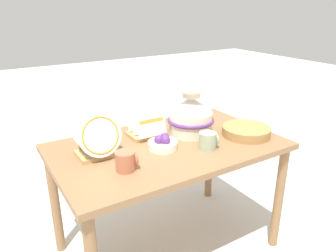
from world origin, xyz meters
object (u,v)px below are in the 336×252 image
object	(u,v)px
dish_rack_round_plates	(97,138)
wicker_charger_stack	(246,131)
mug_terracotta_glaze	(126,161)
dish_rack_square_plates	(146,126)
ceramic_vase	(191,115)
mug_sage_glaze	(208,141)
fruit_bowl	(163,143)

from	to	relation	value
dish_rack_round_plates	wicker_charger_stack	bearing A→B (deg)	-13.24
dish_rack_round_plates	mug_terracotta_glaze	size ratio (longest dim) A/B	2.36
dish_rack_round_plates	dish_rack_square_plates	size ratio (longest dim) A/B	1.17
ceramic_vase	mug_sage_glaze	distance (m)	0.25
ceramic_vase	wicker_charger_stack	world-z (taller)	ceramic_vase
ceramic_vase	mug_terracotta_glaze	size ratio (longest dim) A/B	2.79
ceramic_vase	dish_rack_round_plates	distance (m)	0.60
mug_sage_glaze	fruit_bowl	world-z (taller)	mug_sage_glaze
dish_rack_square_plates	fruit_bowl	world-z (taller)	dish_rack_square_plates
fruit_bowl	dish_rack_round_plates	bearing A→B (deg)	162.59
ceramic_vase	fruit_bowl	distance (m)	0.29
wicker_charger_stack	mug_terracotta_glaze	size ratio (longest dim) A/B	2.80
dish_rack_square_plates	ceramic_vase	bearing A→B (deg)	-24.73
dish_rack_round_plates	fruit_bowl	size ratio (longest dim) A/B	1.50
ceramic_vase	fruit_bowl	world-z (taller)	ceramic_vase
dish_rack_round_plates	mug_sage_glaze	world-z (taller)	dish_rack_round_plates
wicker_charger_stack	fruit_bowl	bearing A→B (deg)	169.46
dish_rack_square_plates	wicker_charger_stack	bearing A→B (deg)	-31.45
mug_sage_glaze	fruit_bowl	xyz separation A→B (m)	(-0.21, 0.13, -0.02)
dish_rack_round_plates	wicker_charger_stack	size ratio (longest dim) A/B	0.84
wicker_charger_stack	mug_sage_glaze	xyz separation A→B (m)	(-0.32, -0.03, 0.02)
ceramic_vase	wicker_charger_stack	bearing A→B (deg)	-36.92
wicker_charger_stack	fruit_bowl	size ratio (longest dim) A/B	1.78
dish_rack_square_plates	mug_sage_glaze	xyz separation A→B (m)	(0.20, -0.35, -0.01)
dish_rack_round_plates	wicker_charger_stack	world-z (taller)	dish_rack_round_plates
dish_rack_square_plates	mug_terracotta_glaze	distance (m)	0.44
mug_sage_glaze	dish_rack_square_plates	bearing A→B (deg)	120.10
mug_terracotta_glaze	mug_sage_glaze	bearing A→B (deg)	-1.39
dish_rack_square_plates	mug_terracotta_glaze	world-z (taller)	dish_rack_square_plates
dish_rack_round_plates	mug_terracotta_glaze	xyz separation A→B (m)	(0.06, -0.22, -0.05)
mug_terracotta_glaze	mug_sage_glaze	world-z (taller)	same
ceramic_vase	mug_sage_glaze	world-z (taller)	ceramic_vase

